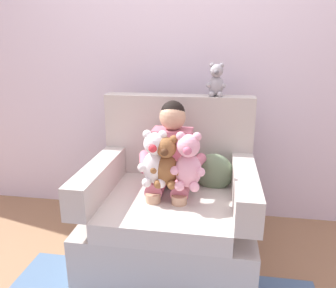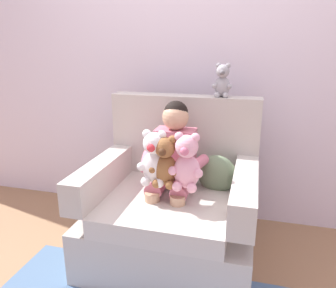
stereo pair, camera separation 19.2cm
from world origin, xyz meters
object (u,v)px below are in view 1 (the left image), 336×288
seated_child (171,159)px  plush_brown (166,163)px  plush_grey_on_backrest (216,81)px  armchair (172,209)px  throw_pillow (214,172)px  plush_pink (188,162)px  plush_white (155,160)px

seated_child → plush_brown: size_ratio=2.62×
plush_grey_on_backrest → armchair: bearing=-131.9°
armchair → throw_pillow: armchair is taller
plush_grey_on_backrest → throw_pillow: size_ratio=0.87×
armchair → seated_child: 0.35m
seated_child → plush_pink: size_ratio=2.42×
armchair → throw_pillow: size_ratio=4.05×
plush_grey_on_backrest → seated_child: bearing=-134.9°
plush_grey_on_backrest → plush_white: bearing=-128.8°
armchair → plush_white: bearing=-117.6°
seated_child → plush_brown: seated_child is taller
seated_child → plush_white: size_ratio=2.44×
plush_pink → armchair: bearing=137.3°
throw_pillow → plush_grey_on_backrest: bearing=93.4°
plush_pink → plush_grey_on_backrest: (0.13, 0.49, 0.42)m
plush_brown → plush_pink: 0.13m
plush_white → armchair: bearing=78.1°
seated_child → plush_white: (-0.07, -0.17, 0.05)m
plush_brown → seated_child: bearing=101.1°
plush_brown → armchair: bearing=98.0°
seated_child → plush_grey_on_backrest: plush_grey_on_backrest is taller
seated_child → plush_white: 0.19m
armchair → plush_white: 0.44m
plush_grey_on_backrest → throw_pillow: plush_grey_on_backrest is taller
armchair → plush_pink: size_ratio=3.09×
plush_white → throw_pillow: 0.47m
plush_brown → plush_white: (-0.07, 0.01, 0.01)m
throw_pillow → armchair: bearing=-155.9°
seated_child → plush_white: bearing=-114.4°
plush_brown → throw_pillow: bearing=56.7°
armchair → plush_white: (-0.08, -0.15, 0.40)m
armchair → plush_pink: 0.45m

